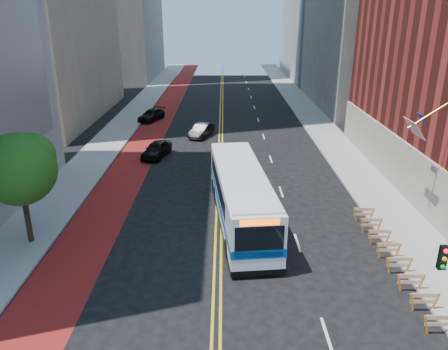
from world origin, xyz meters
name	(u,v)px	position (x,y,z in m)	size (l,w,h in m)	color
ground	(217,305)	(0.00, 0.00, 0.00)	(160.00, 160.00, 0.00)	black
sidewalk_left	(114,136)	(-12.00, 30.00, 0.07)	(4.00, 140.00, 0.15)	gray
sidewalk_right	(328,136)	(12.00, 30.00, 0.07)	(4.00, 140.00, 0.15)	gray
bus_lane_paint	(149,136)	(-8.10, 30.00, 0.00)	(3.60, 140.00, 0.01)	maroon
center_line_inner	(219,136)	(-0.18, 30.00, 0.00)	(0.14, 140.00, 0.01)	gold
center_line_outer	(222,136)	(0.18, 30.00, 0.00)	(0.14, 140.00, 0.01)	gold
lane_dashes	(258,120)	(4.80, 38.00, 0.01)	(0.14, 98.20, 0.01)	silver
construction_barriers	(394,255)	(9.60, 3.42, 0.68)	(1.42, 10.91, 1.00)	orange
street_tree	(20,166)	(-11.24, 6.04, 4.91)	(4.20, 4.20, 6.70)	black
transit_bus	(241,195)	(1.45, 8.89, 1.91)	(4.24, 13.55, 3.66)	silver
car_a	(157,149)	(-6.11, 22.67, 0.76)	(1.79, 4.46, 1.52)	black
car_b	(201,130)	(-2.16, 29.96, 0.72)	(1.53, 4.38, 1.44)	black
car_c	(152,115)	(-8.93, 37.70, 0.69)	(1.93, 4.75, 1.38)	black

